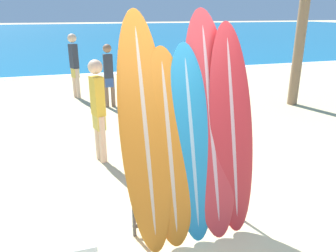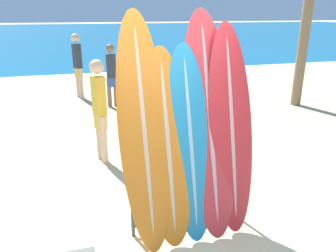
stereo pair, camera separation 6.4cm
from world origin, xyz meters
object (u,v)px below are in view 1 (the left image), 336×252
object	(u,v)px
surfboard_rack	(189,188)
surfboard_slot_4	(231,129)
person_far_left	(98,108)
person_near_water	(74,64)
surfboard_slot_2	(191,143)
person_mid_beach	(109,73)
surfboard_slot_1	(169,147)
surfboard_slot_0	(145,131)
surfboard_slot_3	(210,124)

from	to	relation	value
surfboard_rack	surfboard_slot_4	world-z (taller)	surfboard_slot_4
surfboard_rack	person_far_left	xyz separation A→B (m)	(-0.77, 2.10, 0.42)
surfboard_slot_4	person_near_water	distance (m)	6.77
surfboard_slot_2	person_mid_beach	world-z (taller)	surfboard_slot_2
surfboard_rack	person_near_water	size ratio (longest dim) A/B	0.73
surfboard_slot_4	person_mid_beach	xyz separation A→B (m)	(-0.68, 5.34, -0.26)
surfboard_slot_1	person_near_water	world-z (taller)	surfboard_slot_1
surfboard_slot_0	surfboard_slot_1	world-z (taller)	surfboard_slot_0
person_mid_beach	person_far_left	world-z (taller)	person_far_left
surfboard_rack	surfboard_slot_0	world-z (taller)	surfboard_slot_0
surfboard_slot_4	person_mid_beach	distance (m)	5.39
surfboard_slot_2	surfboard_slot_0	bearing A→B (deg)	173.52
surfboard_slot_1	surfboard_slot_4	bearing A→B (deg)	1.59
surfboard_slot_3	surfboard_slot_4	world-z (taller)	surfboard_slot_3
surfboard_rack	person_near_water	xyz separation A→B (m)	(-0.98, 6.62, 0.48)
surfboard_slot_2	person_far_left	bearing A→B (deg)	110.42
surfboard_rack	surfboard_slot_4	size ratio (longest dim) A/B	0.57
surfboard_slot_0	person_near_water	bearing A→B (deg)	94.38
surfboard_slot_1	surfboard_slot_3	xyz separation A→B (m)	(0.49, 0.06, 0.19)
surfboard_slot_4	surfboard_slot_2	bearing A→B (deg)	-177.93
surfboard_slot_3	surfboard_slot_4	xyz separation A→B (m)	(0.24, -0.04, -0.07)
surfboard_slot_4	person_far_left	xyz separation A→B (m)	(-1.26, 2.08, -0.23)
surfboard_slot_2	person_near_water	size ratio (longest dim) A/B	1.15
surfboard_rack	person_far_left	world-z (taller)	person_far_left
surfboard_slot_0	surfboard_slot_3	size ratio (longest dim) A/B	1.00
surfboard_slot_4	person_far_left	size ratio (longest dim) A/B	1.36
surfboard_slot_0	person_mid_beach	world-z (taller)	surfboard_slot_0
surfboard_rack	surfboard_slot_2	world-z (taller)	surfboard_slot_2
surfboard_slot_0	surfboard_slot_3	bearing A→B (deg)	0.48
surfboard_slot_2	surfboard_slot_1	bearing A→B (deg)	-179.33
surfboard_slot_2	surfboard_rack	bearing A→B (deg)	-175.20
surfboard_rack	surfboard_slot_2	xyz separation A→B (m)	(0.02, 0.00, 0.54)
surfboard_slot_2	surfboard_slot_4	distance (m)	0.49
surfboard_rack	person_far_left	size ratio (longest dim) A/B	0.78
surfboard_slot_0	surfboard_slot_4	bearing A→B (deg)	-2.27
surfboard_slot_3	person_far_left	xyz separation A→B (m)	(-1.02, 2.04, -0.29)
person_far_left	surfboard_slot_4	bearing A→B (deg)	14.16
surfboard_slot_1	surfboard_slot_4	size ratio (longest dim) A/B	0.90
surfboard_slot_1	surfboard_slot_2	world-z (taller)	surfboard_slot_2
person_mid_beach	surfboard_slot_3	bearing A→B (deg)	96.37
surfboard_slot_1	surfboard_slot_2	distance (m)	0.25
surfboard_slot_1	surfboard_rack	bearing A→B (deg)	0.39
surfboard_slot_3	person_near_water	bearing A→B (deg)	100.67
surfboard_slot_3	surfboard_slot_4	distance (m)	0.25
surfboard_slot_0	person_mid_beach	xyz separation A→B (m)	(0.29, 5.31, -0.33)
surfboard_slot_2	person_mid_beach	size ratio (longest dim) A/B	1.29
surfboard_slot_3	person_mid_beach	xyz separation A→B (m)	(-0.44, 5.30, -0.33)
person_mid_beach	person_near_water	bearing A→B (deg)	-56.22
surfboard_slot_4	person_mid_beach	bearing A→B (deg)	97.25
surfboard_slot_4	person_far_left	distance (m)	2.45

